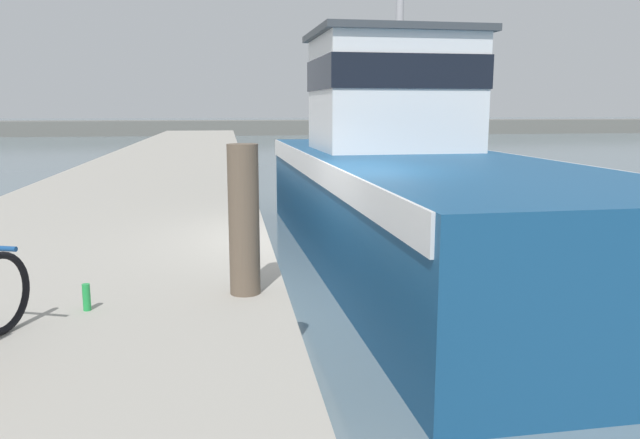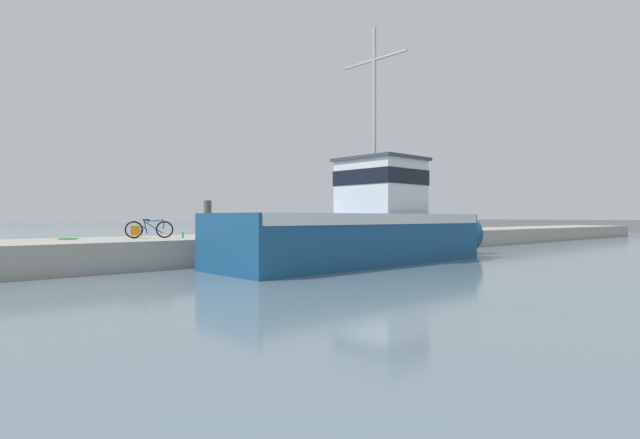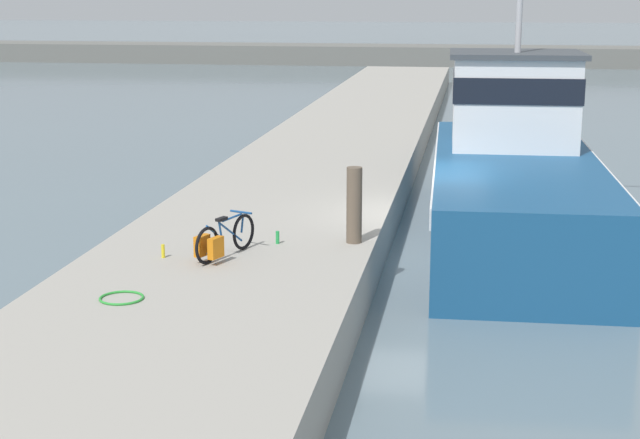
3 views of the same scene
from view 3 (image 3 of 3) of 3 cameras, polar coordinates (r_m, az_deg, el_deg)
The scene contains 8 objects.
ground_plane at distance 20.36m, azimuth 6.03°, elevation -2.32°, with size 320.00×320.00×0.00m, color slate.
dock_pier at distance 20.64m, azimuth -2.85°, elevation -0.67°, with size 4.91×80.00×0.96m, color #A39E93.
fishing_boat_main at distance 22.60m, azimuth 11.19°, elevation 2.67°, with size 3.87×13.52×9.10m.
bicycle_touring at distance 16.69m, azimuth -5.83°, elevation -1.21°, with size 0.79×1.64×0.71m.
mooring_post at distance 17.61m, azimuth 2.01°, elevation 0.84°, with size 0.28×0.28×1.38m, color brown.
hose_coil at distance 14.83m, azimuth -11.47°, elevation -4.49°, with size 0.66×0.66×0.04m, color green.
water_bottle_by_bike at distance 17.66m, azimuth -2.49°, elevation -1.05°, with size 0.07×0.07×0.23m, color green.
water_bottle_on_curb at distance 16.94m, azimuth -9.12°, elevation -1.82°, with size 0.06×0.06×0.23m, color yellow.
Camera 3 is at (0.98, -19.60, 5.41)m, focal length 55.00 mm.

